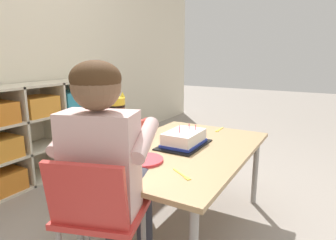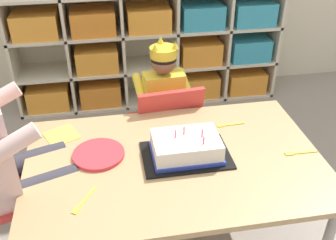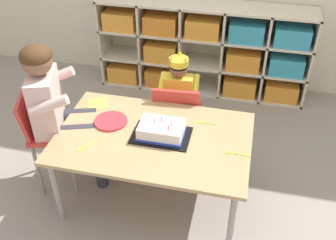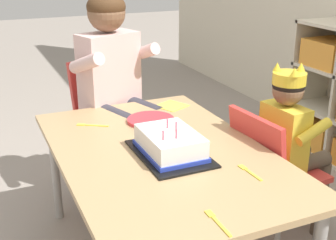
# 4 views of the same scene
# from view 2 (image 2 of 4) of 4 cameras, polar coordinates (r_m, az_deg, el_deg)

# --- Properties ---
(storage_cubby_shelf) EXTENTS (1.96, 0.34, 0.86)m
(storage_cubby_shelf) POSITION_cam_2_polar(r_m,az_deg,el_deg) (3.01, -2.10, 10.33)
(storage_cubby_shelf) COLOR beige
(storage_cubby_shelf) RESTS_ON ground
(activity_table) EXTENTS (1.23, 0.79, 0.54)m
(activity_table) POSITION_cam_2_polar(r_m,az_deg,el_deg) (1.66, 0.99, -6.97)
(activity_table) COLOR tan
(activity_table) RESTS_ON ground
(classroom_chair_blue) EXTENTS (0.39, 0.34, 0.65)m
(classroom_chair_blue) POSITION_cam_2_polar(r_m,az_deg,el_deg) (2.12, -0.20, -0.59)
(classroom_chair_blue) COLOR red
(classroom_chair_blue) RESTS_ON ground
(child_with_crown) EXTENTS (0.31, 0.31, 0.85)m
(child_with_crown) POSITION_cam_2_polar(r_m,az_deg,el_deg) (2.14, -0.91, 3.95)
(child_with_crown) COLOR yellow
(child_with_crown) RESTS_ON ground
(adult_helper_seated) EXTENTS (0.48, 0.46, 1.09)m
(adult_helper_seated) POSITION_cam_2_polar(r_m,az_deg,el_deg) (1.61, -22.68, -3.27)
(adult_helper_seated) COLOR beige
(adult_helper_seated) RESTS_ON ground
(birthday_cake_on_tray) EXTENTS (0.37, 0.24, 0.13)m
(birthday_cake_on_tray) POSITION_cam_2_polar(r_m,az_deg,el_deg) (1.63, 2.65, -4.12)
(birthday_cake_on_tray) COLOR black
(birthday_cake_on_tray) RESTS_ON activity_table
(paper_plate_stack) EXTENTS (0.22, 0.22, 0.01)m
(paper_plate_stack) POSITION_cam_2_polar(r_m,az_deg,el_deg) (1.67, -10.05, -4.91)
(paper_plate_stack) COLOR #DB333D
(paper_plate_stack) RESTS_ON activity_table
(paper_napkin_square) EXTENTS (0.18, 0.18, 0.00)m
(paper_napkin_square) POSITION_cam_2_polar(r_m,az_deg,el_deg) (1.84, -15.23, -2.16)
(paper_napkin_square) COLOR #F4DB4C
(paper_napkin_square) RESTS_ON activity_table
(fork_beside_plate_stack) EXTENTS (0.14, 0.02, 0.00)m
(fork_beside_plate_stack) POSITION_cam_2_polar(r_m,az_deg,el_deg) (1.76, 18.48, -4.54)
(fork_beside_plate_stack) COLOR yellow
(fork_beside_plate_stack) RESTS_ON activity_table
(fork_near_child_seat) EXTENTS (0.09, 0.13, 0.00)m
(fork_near_child_seat) POSITION_cam_2_polar(r_m,az_deg,el_deg) (1.48, -12.20, -11.54)
(fork_near_child_seat) COLOR yellow
(fork_near_child_seat) RESTS_ON activity_table
(fork_scattered_mid_table) EXTENTS (0.13, 0.02, 0.00)m
(fork_scattered_mid_table) POSITION_cam_2_polar(r_m,az_deg,el_deg) (1.86, 8.80, -0.68)
(fork_scattered_mid_table) COLOR yellow
(fork_scattered_mid_table) RESTS_ON activity_table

